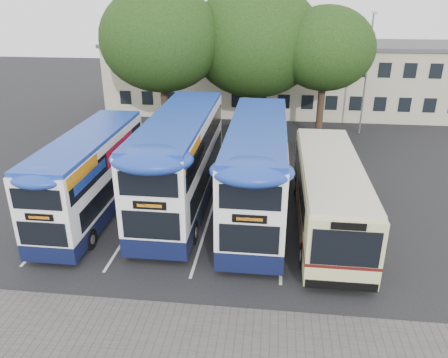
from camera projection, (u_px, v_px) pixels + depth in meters
name	position (u px, v px, depth m)	size (l,w,h in m)	color
ground	(287.00, 278.00, 17.03)	(120.00, 120.00, 0.00)	black
bay_lines	(210.00, 213.00, 22.00)	(14.12, 11.00, 0.01)	silver
depot_building	(284.00, 76.00, 40.46)	(32.40, 8.40, 6.20)	#A9A488
lamp_post	(367.00, 68.00, 32.65)	(0.25, 1.05, 9.06)	gray
tree_left	(161.00, 39.00, 29.81)	(8.38, 8.38, 10.92)	black
tree_mid	(255.00, 41.00, 31.69)	(9.52, 9.52, 11.11)	black
tree_right	(326.00, 49.00, 30.06)	(6.76, 6.76, 9.61)	black
bus_dd_left	(91.00, 172.00, 21.18)	(2.39, 9.85, 4.10)	#0F1437
bus_dd_mid	(181.00, 157.00, 21.98)	(2.79, 11.50, 4.79)	#0F1437
bus_dd_right	(257.00, 166.00, 21.00)	(2.72, 11.21, 4.67)	#0F1437
bus_single	(329.00, 189.00, 20.29)	(2.76, 10.85, 3.24)	beige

